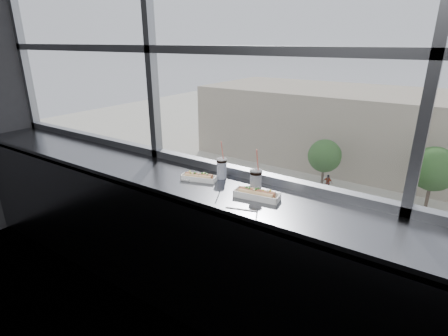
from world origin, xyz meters
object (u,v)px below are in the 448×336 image
Objects in this scene: soda_cup_left at (222,167)px; loose_straw at (241,209)px; hotdog_tray_right at (257,194)px; wrapper at (186,178)px; car_near_a at (210,215)px; car_far_a at (306,191)px; soda_cup_right at (256,180)px; car_near_c at (378,272)px; car_near_b at (294,243)px; car_far_b at (424,222)px; pedestrian_a at (328,181)px; hotdog_tray_left at (199,177)px; tree_center at (434,169)px; tree_left at (325,156)px.

soda_cup_left is 1.47× the size of loose_straw.
hotdog_tray_right reaches higher than wrapper.
car_far_a is at bearing -32.69° from car_near_a.
car_near_a is (-12.44, 16.22, -10.99)m from soda_cup_right.
car_near_c is at bearing 92.09° from soda_cup_left.
car_near_a is (-12.49, 16.49, -10.90)m from loose_straw.
car_near_b is 4.95m from car_near_c.
pedestrian_a is (-8.21, 3.79, -0.04)m from car_far_b.
wrapper is 0.01× the size of car_near_a.
tree_center is at bearing 71.53° from hotdog_tray_left.
pedestrian_a is 2.34m from tree_left.
soda_cup_left reaches higher than car_near_a.
hotdog_tray_left reaches higher than car_near_c.
car_near_b reaches higher than car_far_b.
pedestrian_a is (-7.32, 27.92, -11.23)m from soda_cup_left.
loose_straw is at bearing -147.80° from car_near_a.
car_near_b is 1.23× the size of tree_center.
car_near_a is at bearing 127.48° from soda_cup_right.
hotdog_tray_left is 1.38× the size of loose_straw.
tree_left is (-2.37, 12.00, 2.03)m from car_near_b.
hotdog_tray_left is at bearing -131.46° from soda_cup_left.
wrapper is 31.06m from pedestrian_a.
car_near_c is (-0.98, 16.49, -11.04)m from loose_straw.
car_near_b is 6.56m from car_near_a.
car_near_a is at bearing 122.25° from car_far_b.
tree_center reaches higher than car_near_c.
car_near_a is at bearing 126.13° from wrapper.
car_far_b is (0.55, 24.22, -11.20)m from soda_cup_right.
wrapper is (-0.58, -0.01, -0.02)m from hotdog_tray_right.
soda_cup_right is 23.21m from car_near_a.
soda_cup_right reaches higher than pedestrian_a.
loose_straw is 26.89m from car_far_b.
soda_cup_left reaches higher than wrapper.
car_near_a is at bearing 118.89° from hotdog_tray_right.
wrapper is at bearing -75.77° from pedestrian_a.
soda_cup_right reaches higher than hotdog_tray_left.
hotdog_tray_left is 0.04× the size of car_near_c.
loose_straw is at bearing -98.28° from hotdog_tray_right.
soda_cup_right is 27.86m from car_far_a.
soda_cup_left is 0.16× the size of pedestrian_a.
tree_center is (0.79, 28.25, -8.42)m from hotdog_tray_left.
tree_left is (4.19, 12.00, 2.00)m from car_near_a.
soda_cup_left is at bearing 178.50° from car_far_b.
car_far_a is 9.79m from tree_center.
hotdog_tray_left is 0.04× the size of car_far_a.
car_far_a is 0.96× the size of car_near_a.
car_far_a is at bearing -154.96° from tree_center.
soda_cup_right is 0.05× the size of car_near_a.
wrapper reaches higher than pedestrian_a.
tree_left is at bearing 25.14° from car_near_c.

